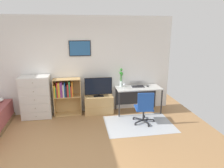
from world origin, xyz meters
TOP-DOWN VIEW (x-y plane):
  - ground_plane at (0.00, 0.00)m, footprint 7.20×7.20m
  - wall_back_with_posters at (0.00, 2.43)m, footprint 6.12×0.09m
  - area_rug at (1.84, 1.29)m, footprint 1.70×1.20m
  - dresser at (-0.78, 2.15)m, footprint 0.77×0.46m
  - bookshelf at (-0.00, 2.22)m, footprint 0.74×0.30m
  - tv_stand at (0.91, 2.17)m, footprint 0.80×0.41m
  - television at (0.91, 2.15)m, footprint 0.76×0.16m
  - desk at (2.04, 2.16)m, footprint 1.28×0.58m
  - office_chair at (1.98, 1.30)m, footprint 0.57×0.58m
  - laptop at (2.04, 2.21)m, footprint 0.39×0.42m
  - computer_mouse at (2.32, 2.11)m, footprint 0.06×0.10m
  - bamboo_vase at (1.57, 2.27)m, footprint 0.10×0.10m
  - wine_glass at (1.62, 2.03)m, footprint 0.07×0.07m

SIDE VIEW (x-z plane):
  - ground_plane at x=0.00m, z-range 0.00..0.00m
  - area_rug at x=1.84m, z-range 0.00..0.01m
  - tv_stand at x=0.91m, z-range 0.00..0.51m
  - office_chair at x=1.98m, z-range 0.03..0.89m
  - dresser at x=-0.78m, z-range 0.00..1.15m
  - desk at x=2.04m, z-range 0.23..0.97m
  - bookshelf at x=0.00m, z-range 0.12..1.15m
  - computer_mouse at x=2.32m, z-range 0.74..0.77m
  - television at x=0.91m, z-range 0.51..1.05m
  - laptop at x=2.04m, z-range 0.72..0.89m
  - wine_glass at x=1.62m, z-range 0.78..0.96m
  - bamboo_vase at x=1.57m, z-range 0.74..1.26m
  - wall_back_with_posters at x=0.00m, z-range 0.00..2.70m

